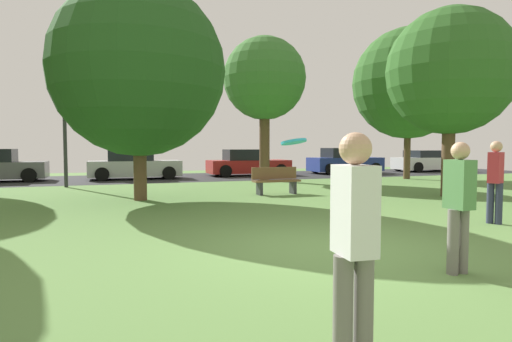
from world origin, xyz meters
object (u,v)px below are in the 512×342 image
at_px(parked_car_blue, 344,162).
at_px(frisbee_disc, 294,142).
at_px(parked_car_white, 426,162).
at_px(maple_tree_far, 450,72).
at_px(oak_tree_left, 408,84).
at_px(person_walking, 354,241).
at_px(parked_car_silver, 134,165).
at_px(oak_tree_center, 265,79).
at_px(street_lamp_post, 65,130).
at_px(park_bench, 276,180).
at_px(person_bystander, 459,202).
at_px(parked_car_red, 248,164).
at_px(person_catcher, 495,178).
at_px(birch_tree_lone, 139,70).

bearing_deg(parked_car_blue, frisbee_disc, -122.58).
relative_size(frisbee_disc, parked_car_white, 0.09).
height_order(maple_tree_far, parked_car_white, maple_tree_far).
bearing_deg(oak_tree_left, parked_car_white, 41.72).
xyz_separation_m(person_walking, parked_car_silver, (-0.39, 18.99, -0.26)).
xyz_separation_m(parked_car_blue, parked_car_white, (6.08, 0.04, -0.06)).
xyz_separation_m(oak_tree_center, street_lamp_post, (-8.55, -0.64, -2.49)).
bearing_deg(oak_tree_center, park_bench, -106.84).
relative_size(person_bystander, parked_car_red, 0.37).
bearing_deg(person_catcher, oak_tree_center, -111.55).
bearing_deg(person_walking, park_bench, -14.69).
height_order(parked_car_silver, park_bench, parked_car_silver).
bearing_deg(street_lamp_post, person_catcher, -51.90).
xyz_separation_m(person_walking, park_bench, (3.69, 10.56, -0.47)).
distance_m(person_bystander, parked_car_blue, 20.24).
xyz_separation_m(person_catcher, frisbee_disc, (-5.67, -2.52, 0.69)).
height_order(frisbee_disc, park_bench, frisbee_disc).
bearing_deg(street_lamp_post, parked_car_red, 24.64).
xyz_separation_m(oak_tree_center, park_bench, (-1.70, -5.63, -4.28)).
height_order(maple_tree_far, oak_tree_center, oak_tree_center).
relative_size(oak_tree_center, birch_tree_lone, 1.05).
bearing_deg(park_bench, parked_car_white, -147.43).
bearing_deg(person_bystander, parked_car_blue, -30.32).
distance_m(parked_car_red, parked_car_white, 12.16).
relative_size(person_catcher, parked_car_white, 0.40).
height_order(oak_tree_center, street_lamp_post, oak_tree_center).
xyz_separation_m(maple_tree_far, birch_tree_lone, (-9.34, 2.25, -0.11)).
bearing_deg(person_bystander, oak_tree_center, -14.27).
bearing_deg(person_catcher, birch_tree_lone, -68.11).
bearing_deg(parked_car_red, person_catcher, -89.22).
xyz_separation_m(oak_tree_center, frisbee_disc, (-5.17, -14.69, -3.10)).
bearing_deg(parked_car_blue, person_walking, -121.01).
relative_size(parked_car_white, park_bench, 2.65).
bearing_deg(oak_tree_left, parked_car_blue, 96.99).
height_order(person_catcher, parked_car_blue, person_catcher).
bearing_deg(parked_car_red, frisbee_disc, -106.79).
bearing_deg(person_catcher, parked_car_red, -113.13).
bearing_deg(person_walking, birch_tree_lone, 8.42).
xyz_separation_m(oak_tree_left, parked_car_blue, (-0.59, 4.85, -3.98)).
xyz_separation_m(oak_tree_left, park_bench, (-8.67, -4.15, -4.20)).
height_order(parked_car_red, parked_car_blue, parked_car_blue).
bearing_deg(park_bench, parked_car_silver, -64.19).
bearing_deg(parked_car_red, parked_car_blue, -0.39).
relative_size(frisbee_disc, street_lamp_post, 0.08).
xyz_separation_m(maple_tree_far, person_catcher, (-2.75, -4.16, -2.99)).
height_order(person_catcher, person_walking, person_catcher).
bearing_deg(street_lamp_post, park_bench, -36.07).
bearing_deg(parked_car_silver, person_bystander, -80.59).
distance_m(parked_car_blue, parked_car_white, 6.08).
xyz_separation_m(person_catcher, parked_car_silver, (-6.28, 14.98, -0.27)).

